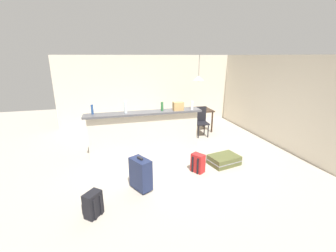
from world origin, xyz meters
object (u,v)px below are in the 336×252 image
dining_chair_near_partition (201,120)px  bottle_white (192,105)px  suitcase_upright_navy (141,174)px  bottle_green (162,106)px  dining_table (195,112)px  suitcase_flat_olive (224,160)px  backpack_black (93,205)px  bottle_blue (92,109)px  bottle_clear (125,107)px  backpack_red (198,163)px  pendant_lamp (199,78)px  grocery_bag (178,106)px

dining_chair_near_partition → bottle_white: bearing=-125.5°
dining_chair_near_partition → suitcase_upright_navy: dining_chair_near_partition is taller
bottle_green → dining_table: (1.49, 1.45, -0.59)m
dining_table → suitcase_flat_olive: size_ratio=1.25×
backpack_black → bottle_blue: bearing=90.3°
bottle_clear → dining_chair_near_partition: bottle_clear is taller
suitcase_flat_olive → backpack_black: size_ratio=2.09×
suitcase_flat_olive → backpack_red: (-0.74, -0.17, 0.09)m
dining_table → suitcase_flat_olive: dining_table is taller
dining_chair_near_partition → suitcase_flat_olive: (-0.27, -2.05, -0.41)m
bottle_green → dining_table: 2.16m
pendant_lamp → backpack_black: 5.12m
dining_table → backpack_black: bearing=-130.9°
dining_table → suitcase_flat_olive: 2.66m
grocery_bag → backpack_black: grocery_bag is taller
backpack_red → grocery_bag: bearing=93.5°
grocery_bag → dining_chair_near_partition: (1.08, 0.97, -0.72)m
grocery_bag → dining_chair_near_partition: bearing=41.9°
bottle_clear → bottle_green: 0.93m
bottle_blue → suitcase_upright_navy: bottle_blue is taller
bottle_white → backpack_black: bearing=-139.1°
dining_table → suitcase_upright_navy: bearing=-126.7°
bottle_blue → backpack_red: (2.20, -1.40, -1.04)m
dining_table → dining_chair_near_partition: bearing=-90.1°
bottle_clear → suitcase_flat_olive: (2.15, -1.13, -1.16)m
bottle_white → dining_chair_near_partition: bottle_white is taller
grocery_bag → dining_table: bearing=54.4°
grocery_bag → bottle_clear: bearing=178.1°
bottle_clear → suitcase_upright_navy: 1.91m
bottle_clear → grocery_bag: bearing=-1.9°
dining_table → bottle_clear: bearing=-148.9°
bottle_clear → backpack_red: bottle_clear is taller
bottle_clear → dining_table: bottle_clear is taller
pendant_lamp → bottle_white: bearing=-117.7°
backpack_red → backpack_black: 2.37m
bottle_blue → bottle_clear: 0.79m
bottle_clear → suitcase_upright_navy: bottle_clear is taller
dining_chair_near_partition → backpack_red: 2.46m
backpack_red → suitcase_upright_navy: 1.38m
bottle_clear → bottle_blue: bearing=172.4°
bottle_blue → bottle_clear: bottle_clear is taller
bottle_green → suitcase_flat_olive: 2.02m
dining_chair_near_partition → pendant_lamp: 1.36m
bottle_blue → bottle_clear: size_ratio=0.79×
bottle_blue → dining_table: bottle_blue is taller
pendant_lamp → suitcase_flat_olive: bearing=-97.4°
bottle_green → suitcase_upright_navy: 2.08m
bottle_green → pendant_lamp: (1.56, 1.39, 0.55)m
dining_table → backpack_red: size_ratio=2.62×
bottle_white → suitcase_flat_olive: size_ratio=0.26×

